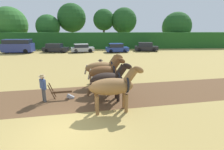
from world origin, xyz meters
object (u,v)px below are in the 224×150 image
Objects in this scene: tree_center at (104,20)px; draft_horse_trail_right at (102,68)px; tree_left at (48,27)px; farmer_at_plow at (43,86)px; parked_car_left at (55,48)px; draft_horse_trail_left at (105,72)px; parked_car_center_left at (82,48)px; tree_center_left at (72,18)px; tree_center_right at (124,21)px; farmer_beside_team at (101,68)px; plow at (64,94)px; parked_car_center_right at (146,47)px; parked_van at (18,46)px; tree_far_left at (10,25)px; parked_car_center at (117,48)px; draft_horse_lead_right at (109,80)px; draft_horse_lead_left at (113,86)px; tree_right at (177,27)px.

draft_horse_trail_right is at bearing -91.05° from tree_center.
tree_center is at bearing 3.69° from tree_left.
farmer_at_plow is 21.61m from parked_car_left.
parked_car_center_left is (-3.59, 19.36, -0.68)m from draft_horse_trail_left.
draft_horse_trail_right is at bearing 89.71° from draft_horse_trail_left.
tree_center_left is 11.71m from tree_center_right.
tree_center_left is at bearing 122.30° from farmer_beside_team.
plow is (-2.37, -2.46, -1.04)m from draft_horse_trail_right.
farmer_beside_team is at bearing -90.73° from parked_car_center_left.
parked_car_center_right is (10.33, 21.26, 0.42)m from plow.
tree_left is 12.12m from tree_center.
tree_left is at bearing 119.62° from parked_car_center_left.
parked_car_left is (5.97, 0.63, -0.46)m from parked_van.
parked_car_center is (22.10, -9.67, -3.97)m from tree_far_left.
draft_horse_trail_left reaches higher than parked_car_center_right.
farmer_at_plow is (-3.62, -1.39, -0.41)m from draft_horse_trail_left.
draft_horse_trail_right is 18.28m from parked_car_center_left.
tree_center_right reaches higher than parked_car_left.
tree_center is 2.73× the size of draft_horse_trail_right.
farmer_beside_team is 0.38× the size of parked_car_left.
parked_van is at bearing -169.14° from parked_car_center_right.
tree_far_left is at bearing 79.09° from farmer_at_plow.
tree_far_left is 1.72× the size of parked_van.
tree_center_left reaches higher than parked_van.
tree_center_right is 3.14× the size of draft_horse_lead_right.
tree_right is at bearing 55.20° from draft_horse_lead_left.
tree_center_right reaches higher than draft_horse_trail_left.
tree_right reaches higher than parked_car_center_left.
parked_car_left is 10.63m from parked_car_center.
tree_right is 33.04m from draft_horse_trail_left.
draft_horse_trail_left is at bearing -120.31° from tree_right.
parked_car_center is at bearing -0.17° from parked_van.
tree_center_right is at bearing 2.16° from tree_left.
tree_center_right is 13.73m from parked_car_center_left.
tree_center is 11.76m from parked_car_center_left.
tree_center_left is 32.34m from farmer_at_plow.
draft_horse_trail_left is (-16.61, -28.42, -2.88)m from tree_right.
farmer_at_plow is at bearing -84.25° from tree_center_left.
tree_center is (20.05, 0.57, 1.02)m from tree_far_left.
tree_left is at bearing 105.70° from draft_horse_trail_right.
plow is 23.64m from parked_car_center_right.
tree_center_right is 16.76m from parked_car_left.
draft_horse_lead_right is 0.62× the size of parked_car_center_right.
farmer_at_plow is (-4.00, 1.43, -0.40)m from draft_horse_lead_left.
plow is 0.92× the size of farmer_at_plow.
parked_car_center_left is (-3.77, 20.78, -0.58)m from draft_horse_lead_right.
tree_right reaches higher than farmer_at_plow.
tree_center is 2.00× the size of parked_car_center.
draft_horse_lead_right is 0.66× the size of parked_car_center.
plow is 21.53m from parked_car_left.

